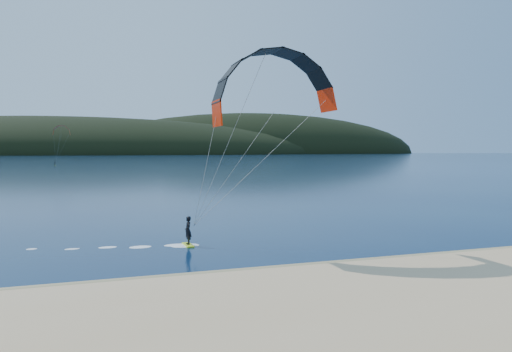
# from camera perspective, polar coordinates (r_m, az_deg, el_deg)

# --- Properties ---
(ground) EXTENTS (1800.00, 1800.00, 0.00)m
(ground) POSITION_cam_1_polar(r_m,az_deg,el_deg) (21.13, -1.98, -15.34)
(ground) COLOR #08193A
(ground) RESTS_ON ground
(wet_sand) EXTENTS (220.00, 2.50, 0.10)m
(wet_sand) POSITION_cam_1_polar(r_m,az_deg,el_deg) (25.28, -4.91, -12.11)
(wet_sand) COLOR olive
(wet_sand) RESTS_ON ground
(headland) EXTENTS (1200.00, 310.00, 140.00)m
(headland) POSITION_cam_1_polar(r_m,az_deg,el_deg) (764.57, -17.84, 2.52)
(headland) COLOR black
(headland) RESTS_ON ground
(kitesurfer_near) EXTENTS (20.15, 6.42, 11.94)m
(kitesurfer_near) POSITION_cam_1_polar(r_m,az_deg,el_deg) (31.34, 1.71, 7.30)
(kitesurfer_near) COLOR #C8E91B
(kitesurfer_near) RESTS_ON ground
(kitesurfer_far) EXTENTS (7.20, 7.34, 15.26)m
(kitesurfer_far) POSITION_cam_1_polar(r_m,az_deg,el_deg) (215.50, -22.45, 4.70)
(kitesurfer_far) COLOR #C8E91B
(kitesurfer_far) RESTS_ON ground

